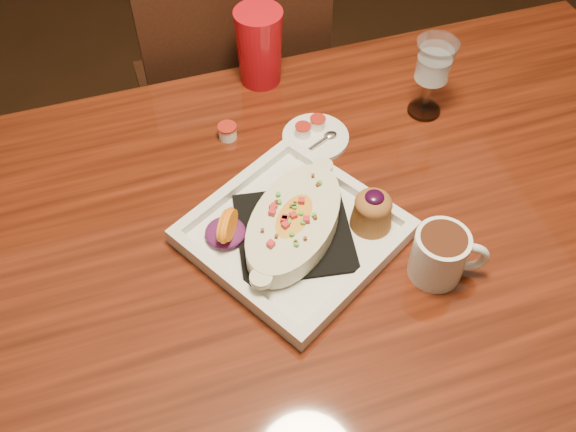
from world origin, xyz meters
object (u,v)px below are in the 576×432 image
object	(u,v)px
plate	(300,226)
chair_far	(232,100)
goblet	(434,65)
red_tumbler	(259,47)
saucer	(314,136)
coffee_mug	(441,254)
table	(320,267)

from	to	relation	value
plate	chair_far	bearing A→B (deg)	56.95
goblet	red_tumbler	world-z (taller)	goblet
goblet	saucer	world-z (taller)	goblet
goblet	coffee_mug	bearing A→B (deg)	-112.64
chair_far	red_tumbler	xyz separation A→B (m)	(0.01, -0.23, 0.32)
saucer	table	bearing A→B (deg)	-106.03
goblet	chair_far	bearing A→B (deg)	124.19
chair_far	plate	size ratio (longest dim) A/B	2.38
table	red_tumbler	world-z (taller)	red_tumbler
table	coffee_mug	world-z (taller)	coffee_mug
coffee_mug	goblet	size ratio (longest dim) A/B	0.73
plate	coffee_mug	size ratio (longest dim) A/B	3.46
plate	coffee_mug	distance (m)	0.22
table	saucer	world-z (taller)	saucer
table	saucer	bearing A→B (deg)	73.97
table	chair_far	world-z (taller)	chair_far
table	chair_far	xyz separation A→B (m)	(-0.00, 0.63, -0.15)
table	plate	size ratio (longest dim) A/B	3.84
table	goblet	bearing A→B (deg)	37.07
plate	saucer	distance (m)	0.23
saucer	red_tumbler	size ratio (longest dim) A/B	0.79
chair_far	saucer	bearing A→B (deg)	98.01
chair_far	plate	world-z (taller)	chair_far
goblet	plate	bearing A→B (deg)	-146.76
saucer	red_tumbler	xyz separation A→B (m)	(-0.04, 0.19, 0.07)
saucer	chair_far	bearing A→B (deg)	98.01
coffee_mug	saucer	world-z (taller)	coffee_mug
table	red_tumbler	bearing A→B (deg)	87.87
chair_far	coffee_mug	distance (m)	0.82
table	chair_far	bearing A→B (deg)	90.00
coffee_mug	saucer	size ratio (longest dim) A/B	0.93
coffee_mug	red_tumbler	distance (m)	0.54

